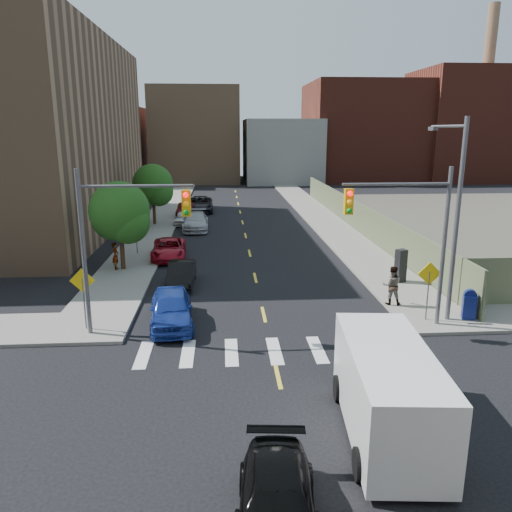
{
  "coord_description": "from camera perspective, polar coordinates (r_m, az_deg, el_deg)",
  "views": [
    {
      "loc": [
        -1.86,
        -14.0,
        8.47
      ],
      "look_at": [
        -0.14,
        11.34,
        2.0
      ],
      "focal_mm": 35.0,
      "sensor_mm": 36.0,
      "label": 1
    }
  ],
  "objects": [
    {
      "name": "sidewalk_ne",
      "position": [
        56.95,
        5.9,
        5.74
      ],
      "size": [
        3.5,
        73.0,
        0.15
      ],
      "primitive_type": "cube",
      "color": "gray",
      "rests_on": "ground"
    },
    {
      "name": "tree_west_near",
      "position": [
        31.07,
        -15.29,
        4.54
      ],
      "size": [
        3.66,
        3.64,
        5.52
      ],
      "color": "#332114",
      "rests_on": "ground"
    },
    {
      "name": "cargo_van",
      "position": [
        15.06,
        14.68,
        -14.32
      ],
      "size": [
        2.8,
        5.91,
        2.62
      ],
      "rotation": [
        0.0,
        0.0,
        -0.09
      ],
      "color": "white",
      "rests_on": "ground"
    },
    {
      "name": "mailbox",
      "position": [
        24.49,
        23.2,
        -5.12
      ],
      "size": [
        0.67,
        0.58,
        1.38
      ],
      "rotation": [
        0.0,
        0.0,
        -0.29
      ],
      "color": "navy",
      "rests_on": "sidewalk_ne"
    },
    {
      "name": "pedestrian_east",
      "position": [
        25.15,
        15.26,
        -3.25
      ],
      "size": [
        1.05,
        0.88,
        1.92
      ],
      "primitive_type": "imported",
      "rotation": [
        0.0,
        0.0,
        2.96
      ],
      "color": "gray",
      "rests_on": "sidewalk_ne"
    },
    {
      "name": "signal_ne",
      "position": [
        21.84,
        17.26,
        3.24
      ],
      "size": [
        4.59,
        0.3,
        7.0
      ],
      "color": "#59595E",
      "rests_on": "ground"
    },
    {
      "name": "streetlight_ne",
      "position": [
        23.42,
        21.69,
        5.3
      ],
      "size": [
        0.25,
        3.7,
        9.0
      ],
      "color": "#59595E",
      "rests_on": "ground"
    },
    {
      "name": "tree_west_far",
      "position": [
        45.74,
        -11.7,
        7.73
      ],
      "size": [
        3.66,
        3.64,
        5.52
      ],
      "color": "#332114",
      "rests_on": "ground"
    },
    {
      "name": "parked_car_silver",
      "position": [
        43.45,
        -6.93,
        3.98
      ],
      "size": [
        2.27,
        5.34,
        1.54
      ],
      "primitive_type": "imported",
      "rotation": [
        0.0,
        0.0,
        0.02
      ],
      "color": "#AAACB1",
      "rests_on": "ground"
    },
    {
      "name": "black_sedan",
      "position": [
        11.96,
        2.42,
        -26.7
      ],
      "size": [
        2.15,
        4.47,
        1.26
      ],
      "primitive_type": "imported",
      "rotation": [
        0.0,
        0.0,
        -0.09
      ],
      "color": "black",
      "rests_on": "ground"
    },
    {
      "name": "parked_car_blue",
      "position": [
        22.49,
        -9.67,
        -5.92
      ],
      "size": [
        2.31,
        4.75,
        1.56
      ],
      "primitive_type": "imported",
      "rotation": [
        0.0,
        0.0,
        0.1
      ],
      "color": "navy",
      "rests_on": "ground"
    },
    {
      "name": "bg_bldg_west",
      "position": [
        86.42,
        -17.77,
        12.0
      ],
      "size": [
        14.0,
        18.0,
        12.0
      ],
      "primitive_type": "cube",
      "color": "#592319",
      "rests_on": "ground"
    },
    {
      "name": "sidewalk_nw",
      "position": [
        56.44,
        -9.88,
        5.53
      ],
      "size": [
        3.5,
        73.0,
        0.15
      ],
      "primitive_type": "cube",
      "color": "gray",
      "rests_on": "ground"
    },
    {
      "name": "parked_car_white",
      "position": [
        46.02,
        -8.29,
        4.32
      ],
      "size": [
        1.73,
        3.73,
        1.24
      ],
      "primitive_type": "imported",
      "rotation": [
        0.0,
        0.0,
        -0.07
      ],
      "color": "silver",
      "rests_on": "ground"
    },
    {
      "name": "smokestack",
      "position": [
        94.92,
        24.7,
        16.39
      ],
      "size": [
        1.8,
        1.8,
        28.0
      ],
      "primitive_type": "cylinder",
      "color": "#8C6B4C",
      "rests_on": "ground"
    },
    {
      "name": "signal_nw",
      "position": [
        20.8,
        -15.27,
        2.85
      ],
      "size": [
        4.59,
        0.3,
        7.0
      ],
      "color": "#59595E",
      "rests_on": "ground"
    },
    {
      "name": "parked_car_red",
      "position": [
        34.04,
        -9.92,
        0.82
      ],
      "size": [
        2.47,
        4.89,
        1.33
      ],
      "primitive_type": "imported",
      "rotation": [
        0.0,
        0.0,
        0.06
      ],
      "color": "#A81022",
      "rests_on": "ground"
    },
    {
      "name": "payphone",
      "position": [
        29.0,
        16.2,
        -1.06
      ],
      "size": [
        0.68,
        0.62,
        1.85
      ],
      "primitive_type": "cube",
      "rotation": [
        0.0,
        0.0,
        0.38
      ],
      "color": "black",
      "rests_on": "sidewalk_ne"
    },
    {
      "name": "parked_car_black",
      "position": [
        28.02,
        -8.53,
        -2.05
      ],
      "size": [
        1.47,
        4.04,
        1.33
      ],
      "primitive_type": "imported",
      "rotation": [
        0.0,
        0.0,
        -0.02
      ],
      "color": "black",
      "rests_on": "ground"
    },
    {
      "name": "ground",
      "position": [
        16.47,
        3.3,
        -16.69
      ],
      "size": [
        160.0,
        160.0,
        0.0
      ],
      "primitive_type": "plane",
      "color": "black",
      "rests_on": "ground"
    },
    {
      "name": "parked_car_maroon",
      "position": [
        50.19,
        -8.04,
        5.22
      ],
      "size": [
        1.73,
        4.18,
        1.35
      ],
      "primitive_type": "imported",
      "rotation": [
        0.0,
        0.0,
        -0.07
      ],
      "color": "#430D0E",
      "rests_on": "ground"
    },
    {
      "name": "bg_bldg_fareast",
      "position": [
        92.98,
        22.14,
        13.61
      ],
      "size": [
        14.0,
        16.0,
        18.0
      ],
      "primitive_type": "cube",
      "color": "#592319",
      "rests_on": "ground"
    },
    {
      "name": "bg_bldg_center",
      "position": [
        84.65,
        2.86,
        11.93
      ],
      "size": [
        12.0,
        16.0,
        10.0
      ],
      "primitive_type": "cube",
      "color": "gray",
      "rests_on": "ground"
    },
    {
      "name": "warn_sign_ne",
      "position": [
        23.33,
        19.16,
        -2.64
      ],
      "size": [
        1.06,
        0.06,
        2.83
      ],
      "color": "#59595E",
      "rests_on": "ground"
    },
    {
      "name": "warn_sign_nw",
      "position": [
        22.31,
        -19.18,
        -3.41
      ],
      "size": [
        1.06,
        0.06,
        2.83
      ],
      "color": "#59595E",
      "rests_on": "ground"
    },
    {
      "name": "warn_sign_midwest",
      "position": [
        35.12,
        -13.58,
        3.26
      ],
      "size": [
        1.06,
        0.06,
        2.83
      ],
      "color": "#59595E",
      "rests_on": "ground"
    },
    {
      "name": "fence_north",
      "position": [
        44.13,
        11.25,
        4.6
      ],
      "size": [
        0.12,
        44.0,
        2.5
      ],
      "primitive_type": "cube",
      "color": "#656D4C",
      "rests_on": "ground"
    },
    {
      "name": "parked_car_grey",
      "position": [
        53.22,
        -6.41,
        5.91
      ],
      "size": [
        2.81,
        5.79,
        1.59
      ],
      "primitive_type": "imported",
      "rotation": [
        0.0,
        0.0,
        0.03
      ],
      "color": "black",
      "rests_on": "ground"
    },
    {
      "name": "bg_bldg_east",
      "position": [
        89.25,
        11.96,
        13.7
      ],
      "size": [
        18.0,
        18.0,
        16.0
      ],
      "primitive_type": "cube",
      "color": "#592319",
      "rests_on": "ground"
    },
    {
      "name": "pedestrian_west",
      "position": [
        31.53,
        -15.76,
        0.0
      ],
      "size": [
        0.46,
        0.65,
        1.67
      ],
      "primitive_type": "imported",
      "rotation": [
        0.0,
        0.0,
        1.68
      ],
      "color": "gray",
      "rests_on": "sidewalk_nw"
    },
    {
      "name": "bg_bldg_midwest",
      "position": [
        86.11,
        -6.84,
        13.55
      ],
      "size": [
        14.0,
        16.0,
        15.0
      ],
      "primitive_type": "cube",
      "color": "#8C6B4C",
      "rests_on": "ground"
    }
  ]
}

